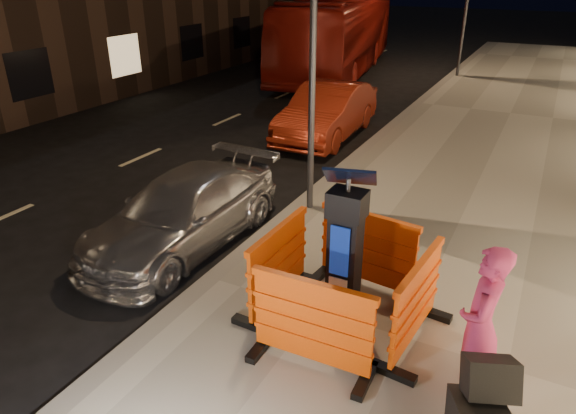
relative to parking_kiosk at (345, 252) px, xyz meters
The scene contains 14 objects.
ground_plane 2.46m from the parking_kiosk, behind, with size 120.00×120.00×0.00m, color black.
sidewalk 1.42m from the parking_kiosk, ahead, with size 6.00×60.00×0.15m, color gray.
kerb 2.43m from the parking_kiosk, behind, with size 0.30×60.00×0.15m, color slate.
parking_kiosk is the anchor object (origin of this frame).
barrier_front 1.06m from the parking_kiosk, 90.00° to the right, with size 1.51×0.62×1.18m, color #E34B08.
barrier_back 1.06m from the parking_kiosk, 90.00° to the left, with size 1.51×0.62×1.18m, color #E34B08.
barrier_kerbside 1.06m from the parking_kiosk, behind, with size 1.51×0.62×1.18m, color #E34B08.
barrier_bldgside 1.06m from the parking_kiosk, ahead, with size 1.51×0.62×1.18m, color #E34B08.
car_silver 3.67m from the parking_kiosk, 163.87° to the left, with size 1.72×4.22×1.23m, color silver.
car_red 8.69m from the parking_kiosk, 114.64° to the left, with size 1.57×4.51×1.49m, color maroon.
bus_doubledecker 18.50m from the parking_kiosk, 112.56° to the left, with size 2.89×12.36×3.44m, color maroon.
man 1.81m from the parking_kiosk, 16.98° to the right, with size 0.67×0.44×1.84m, color #AB2B5D.
street_lamp_mid 4.09m from the parking_kiosk, 121.81° to the left, with size 0.12×0.12×6.00m, color #3F3F44.
street_lamp_far 18.26m from the parking_kiosk, 96.00° to the left, with size 0.12×0.12×6.00m, color #3F3F44.
Camera 1 is at (4.07, -5.33, 4.46)m, focal length 32.00 mm.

